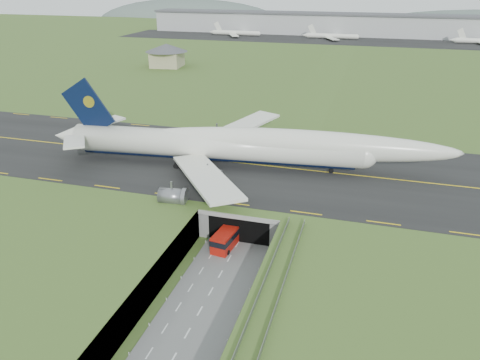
% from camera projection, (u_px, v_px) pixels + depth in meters
% --- Properties ---
extents(ground, '(900.00, 900.00, 0.00)m').
position_uv_depth(ground, '(226.00, 265.00, 82.53)').
color(ground, '#455F26').
rests_on(ground, ground).
extents(airfield_deck, '(800.00, 800.00, 6.00)m').
position_uv_depth(airfield_deck, '(226.00, 251.00, 81.32)').
color(airfield_deck, gray).
rests_on(airfield_deck, ground).
extents(trench_road, '(12.00, 75.00, 0.20)m').
position_uv_depth(trench_road, '(212.00, 290.00, 75.90)').
color(trench_road, slate).
rests_on(trench_road, ground).
extents(taxiway, '(800.00, 44.00, 0.18)m').
position_uv_depth(taxiway, '(269.00, 166.00, 109.09)').
color(taxiway, black).
rests_on(taxiway, airfield_deck).
extents(tunnel_portal, '(17.00, 22.30, 6.00)m').
position_uv_depth(tunnel_portal, '(251.00, 207.00, 95.88)').
color(tunnel_portal, gray).
rests_on(tunnel_portal, ground).
extents(guideway, '(3.00, 53.00, 7.05)m').
position_uv_depth(guideway, '(261.00, 325.00, 60.78)').
color(guideway, '#A8A8A3').
rests_on(guideway, ground).
extents(jumbo_jet, '(94.18, 60.39, 20.08)m').
position_uv_depth(jumbo_jet, '(243.00, 146.00, 106.34)').
color(jumbo_jet, white).
rests_on(jumbo_jet, ground).
extents(shuttle_tram, '(4.19, 8.72, 3.40)m').
position_uv_depth(shuttle_tram, '(227.00, 238.00, 87.60)').
color(shuttle_tram, '#AD150B').
rests_on(shuttle_tram, ground).
extents(service_building, '(22.23, 22.23, 10.96)m').
position_uv_depth(service_building, '(167.00, 53.00, 224.58)').
color(service_building, tan).
rests_on(service_building, ground).
extents(cargo_terminal, '(320.00, 67.00, 15.60)m').
position_uv_depth(cargo_terminal, '(351.00, 24.00, 340.13)').
color(cargo_terminal, '#B2B2B2').
rests_on(cargo_terminal, ground).
extents(distant_hills, '(700.00, 91.00, 60.00)m').
position_uv_depth(distant_hills, '(428.00, 33.00, 445.73)').
color(distant_hills, '#53635D').
rests_on(distant_hills, ground).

